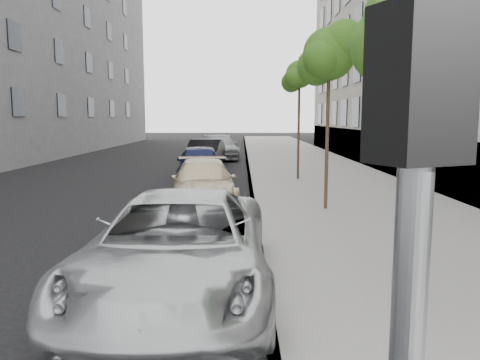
{
  "coord_description": "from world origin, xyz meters",
  "views": [
    {
      "loc": [
        0.82,
        -4.97,
        2.68
      ],
      "look_at": [
        0.8,
        3.87,
        1.5
      ],
      "focal_mm": 35.0,
      "sensor_mm": 36.0,
      "label": 1
    }
  ],
  "objects_px": {
    "signal_pole": "(407,356)",
    "sedan_black": "(205,154)",
    "sedan_blue": "(200,164)",
    "sedan_rear": "(220,147)",
    "tree_far": "(300,75)",
    "minivan": "(179,248)",
    "tree_near": "(421,19)",
    "tree_mid": "(330,54)",
    "suv": "(203,183)"
  },
  "relations": [
    {
      "from": "tree_far",
      "to": "sedan_rear",
      "type": "relative_size",
      "value": 0.94
    },
    {
      "from": "sedan_rear",
      "to": "minivan",
      "type": "bearing_deg",
      "value": -96.05
    },
    {
      "from": "tree_far",
      "to": "sedan_blue",
      "type": "distance_m",
      "value": 5.51
    },
    {
      "from": "suv",
      "to": "sedan_black",
      "type": "xyz_separation_m",
      "value": [
        -0.77,
        10.68,
        0.07
      ]
    },
    {
      "from": "minivan",
      "to": "sedan_blue",
      "type": "xyz_separation_m",
      "value": [
        -0.81,
        12.75,
        -0.0
      ]
    },
    {
      "from": "sedan_blue",
      "to": "tree_far",
      "type": "bearing_deg",
      "value": -4.31
    },
    {
      "from": "tree_far",
      "to": "sedan_rear",
      "type": "xyz_separation_m",
      "value": [
        -3.82,
        10.97,
        -3.64
      ]
    },
    {
      "from": "tree_near",
      "to": "minivan",
      "type": "xyz_separation_m",
      "value": [
        -3.33,
        0.2,
        -3.2
      ]
    },
    {
      "from": "tree_mid",
      "to": "signal_pole",
      "type": "height_order",
      "value": "tree_mid"
    },
    {
      "from": "signal_pole",
      "to": "sedan_black",
      "type": "distance_m",
      "value": 23.7
    },
    {
      "from": "tree_near",
      "to": "signal_pole",
      "type": "distance_m",
      "value": 5.89
    },
    {
      "from": "tree_far",
      "to": "minivan",
      "type": "relative_size",
      "value": 0.9
    },
    {
      "from": "tree_mid",
      "to": "sedan_black",
      "type": "bearing_deg",
      "value": 110.07
    },
    {
      "from": "tree_mid",
      "to": "suv",
      "type": "xyz_separation_m",
      "value": [
        -3.56,
        1.17,
        -3.7
      ]
    },
    {
      "from": "sedan_blue",
      "to": "tree_near",
      "type": "bearing_deg",
      "value": -77.32
    },
    {
      "from": "minivan",
      "to": "sedan_rear",
      "type": "xyz_separation_m",
      "value": [
        -0.49,
        23.77,
        -0.0
      ]
    },
    {
      "from": "tree_near",
      "to": "sedan_blue",
      "type": "distance_m",
      "value": 13.97
    },
    {
      "from": "tree_near",
      "to": "sedan_blue",
      "type": "bearing_deg",
      "value": 107.72
    },
    {
      "from": "signal_pole",
      "to": "sedan_rear",
      "type": "height_order",
      "value": "signal_pole"
    },
    {
      "from": "suv",
      "to": "sedan_blue",
      "type": "height_order",
      "value": "sedan_blue"
    },
    {
      "from": "sedan_black",
      "to": "signal_pole",
      "type": "bearing_deg",
      "value": -79.38
    },
    {
      "from": "tree_far",
      "to": "sedan_blue",
      "type": "relative_size",
      "value": 1.1
    },
    {
      "from": "signal_pole",
      "to": "sedan_black",
      "type": "height_order",
      "value": "signal_pole"
    },
    {
      "from": "tree_mid",
      "to": "sedan_blue",
      "type": "height_order",
      "value": "tree_mid"
    },
    {
      "from": "minivan",
      "to": "sedan_black",
      "type": "relative_size",
      "value": 1.21
    },
    {
      "from": "tree_far",
      "to": "minivan",
      "type": "distance_m",
      "value": 13.72
    },
    {
      "from": "signal_pole",
      "to": "sedan_black",
      "type": "bearing_deg",
      "value": 71.77
    },
    {
      "from": "tree_far",
      "to": "signal_pole",
      "type": "relative_size",
      "value": 1.71
    },
    {
      "from": "tree_far",
      "to": "sedan_rear",
      "type": "height_order",
      "value": "tree_far"
    },
    {
      "from": "sedan_blue",
      "to": "sedan_black",
      "type": "relative_size",
      "value": 0.98
    },
    {
      "from": "signal_pole",
      "to": "sedan_black",
      "type": "relative_size",
      "value": 0.64
    },
    {
      "from": "minivan",
      "to": "sedan_rear",
      "type": "relative_size",
      "value": 1.04
    },
    {
      "from": "sedan_blue",
      "to": "sedan_rear",
      "type": "xyz_separation_m",
      "value": [
        0.32,
        11.02,
        0.0
      ]
    },
    {
      "from": "tree_near",
      "to": "sedan_blue",
      "type": "relative_size",
      "value": 1.03
    },
    {
      "from": "tree_near",
      "to": "minivan",
      "type": "height_order",
      "value": "tree_near"
    },
    {
      "from": "signal_pole",
      "to": "minivan",
      "type": "bearing_deg",
      "value": 80.49
    },
    {
      "from": "tree_far",
      "to": "sedan_black",
      "type": "distance_m",
      "value": 7.79
    },
    {
      "from": "suv",
      "to": "sedan_rear",
      "type": "xyz_separation_m",
      "value": [
        -0.25,
        16.3,
        0.09
      ]
    },
    {
      "from": "suv",
      "to": "sedan_blue",
      "type": "bearing_deg",
      "value": 90.9
    },
    {
      "from": "tree_mid",
      "to": "minivan",
      "type": "height_order",
      "value": "tree_mid"
    },
    {
      "from": "signal_pole",
      "to": "sedan_blue",
      "type": "relative_size",
      "value": 0.65
    },
    {
      "from": "tree_mid",
      "to": "sedan_black",
      "type": "relative_size",
      "value": 1.1
    },
    {
      "from": "minivan",
      "to": "tree_far",
      "type": "bearing_deg",
      "value": 75.67
    },
    {
      "from": "sedan_blue",
      "to": "tree_mid",
      "type": "bearing_deg",
      "value": -62.35
    },
    {
      "from": "tree_mid",
      "to": "minivan",
      "type": "xyz_separation_m",
      "value": [
        -3.33,
        -6.3,
        -3.61
      ]
    },
    {
      "from": "signal_pole",
      "to": "sedan_blue",
      "type": "xyz_separation_m",
      "value": [
        -2.21,
        18.15,
        -1.22
      ]
    },
    {
      "from": "tree_near",
      "to": "tree_mid",
      "type": "xyz_separation_m",
      "value": [
        -0.0,
        6.5,
        0.4
      ]
    },
    {
      "from": "tree_mid",
      "to": "tree_far",
      "type": "bearing_deg",
      "value": 90.0
    },
    {
      "from": "suv",
      "to": "sedan_blue",
      "type": "distance_m",
      "value": 5.31
    },
    {
      "from": "tree_far",
      "to": "minivan",
      "type": "height_order",
      "value": "tree_far"
    }
  ]
}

